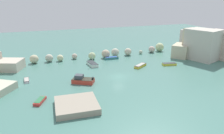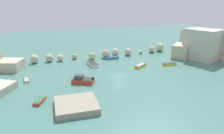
# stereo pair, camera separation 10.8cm
# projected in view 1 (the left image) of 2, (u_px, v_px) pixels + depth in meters

# --- Properties ---
(cove_water) EXTENTS (160.00, 160.00, 0.00)m
(cove_water) POSITION_uv_depth(u_px,v_px,m) (119.00, 77.00, 49.57)
(cove_water) COLOR #497B70
(cove_water) RESTS_ON ground
(cliff_headland_right) EXTENTS (21.45, 18.42, 8.87)m
(cliff_headland_right) POSITION_uv_depth(u_px,v_px,m) (203.00, 44.00, 66.13)
(cliff_headland_right) COLOR beige
(cliff_headland_right) RESTS_ON ground
(rock_breakwater) EXTENTS (42.97, 4.59, 2.79)m
(rock_breakwater) POSITION_uv_depth(u_px,v_px,m) (108.00, 53.00, 65.90)
(rock_breakwater) COLOR beige
(rock_breakwater) RESTS_ON ground
(stone_dock) EXTENTS (7.29, 7.24, 1.04)m
(stone_dock) POSITION_uv_depth(u_px,v_px,m) (77.00, 105.00, 35.52)
(stone_dock) COLOR #9E9280
(stone_dock) RESTS_ON ground
(channel_buoy) EXTENTS (0.55, 0.55, 0.55)m
(channel_buoy) POSITION_uv_depth(u_px,v_px,m) (107.00, 58.00, 63.79)
(channel_buoy) COLOR red
(channel_buoy) RESTS_ON cove_water
(moored_boat_0) EXTENTS (1.18, 3.05, 0.45)m
(moored_boat_0) POSITION_uv_depth(u_px,v_px,m) (27.00, 80.00, 46.93)
(moored_boat_0) COLOR white
(moored_boat_0) RESTS_ON cove_water
(moored_boat_1) EXTENTS (2.26, 4.60, 4.99)m
(moored_boat_1) POSITION_uv_depth(u_px,v_px,m) (92.00, 64.00, 57.56)
(moored_boat_1) COLOR silver
(moored_boat_1) RESTS_ON cove_water
(moored_boat_2) EXTENTS (3.89, 2.01, 0.62)m
(moored_boat_2) POSITION_uv_depth(u_px,v_px,m) (169.00, 64.00, 57.91)
(moored_boat_2) COLOR yellow
(moored_boat_2) RESTS_ON cove_water
(moored_boat_3) EXTENTS (4.29, 3.48, 0.68)m
(moored_boat_3) POSITION_uv_depth(u_px,v_px,m) (140.00, 66.00, 56.47)
(moored_boat_3) COLOR gold
(moored_boat_3) RESTS_ON cove_water
(moored_boat_4) EXTENTS (5.07, 4.19, 1.79)m
(moored_boat_4) POSITION_uv_depth(u_px,v_px,m) (82.00, 80.00, 45.88)
(moored_boat_4) COLOR red
(moored_boat_4) RESTS_ON cove_water
(moored_boat_5) EXTENTS (4.21, 1.67, 0.62)m
(moored_boat_5) POSITION_uv_depth(u_px,v_px,m) (111.00, 58.00, 63.73)
(moored_boat_5) COLOR teal
(moored_boat_5) RESTS_ON cove_water
(moored_boat_6) EXTENTS (2.42, 3.31, 0.58)m
(moored_boat_6) POSITION_uv_depth(u_px,v_px,m) (40.00, 101.00, 37.47)
(moored_boat_6) COLOR red
(moored_boat_6) RESTS_ON cove_water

